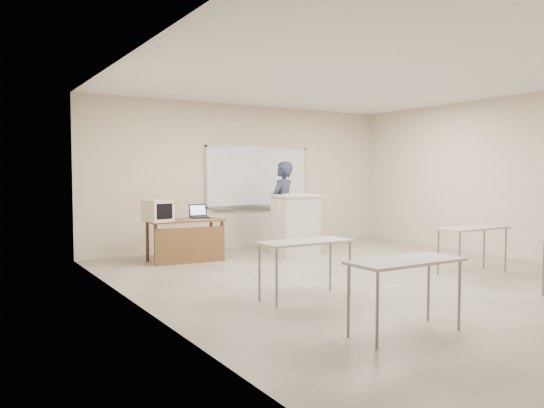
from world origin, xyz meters
TOP-DOWN VIEW (x-y plane):
  - floor at (0.00, 0.00)m, footprint 7.00×8.00m
  - whiteboard at (0.30, 3.97)m, footprint 2.48×0.10m
  - student_desks at (-0.00, -1.35)m, footprint 4.40×2.20m
  - instructor_desk at (-1.80, 2.85)m, footprint 1.33×0.67m
  - podium at (0.28, 2.50)m, footprint 0.82×0.60m
  - crt_monitor at (-2.35, 2.84)m, footprint 0.40×0.45m
  - laptop at (-1.46, 3.12)m, footprint 0.34×0.31m
  - mouse at (-1.25, 3.01)m, footprint 0.11×0.09m
  - keyboard at (0.13, 2.38)m, footprint 0.42×0.16m
  - presenter at (0.42, 3.19)m, footprint 0.79×0.70m

SIDE VIEW (x-z plane):
  - floor at x=0.00m, z-range -0.01..0.00m
  - instructor_desk at x=-1.80m, z-range 0.15..0.90m
  - podium at x=0.28m, z-range 0.00..1.16m
  - student_desks at x=0.00m, z-range 0.31..1.04m
  - mouse at x=-1.25m, z-range 0.75..0.79m
  - laptop at x=-1.46m, z-range 0.68..0.93m
  - presenter at x=0.42m, z-range 0.00..1.81m
  - crt_monitor at x=-2.35m, z-range 0.74..1.12m
  - keyboard at x=0.13m, z-range 1.16..1.18m
  - whiteboard at x=0.30m, z-range 0.83..2.14m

